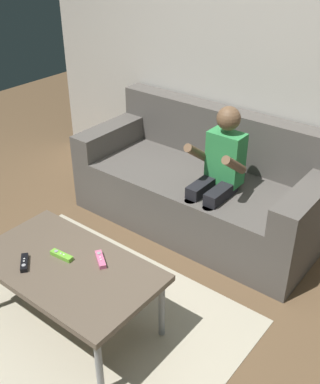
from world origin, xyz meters
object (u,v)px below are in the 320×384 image
at_px(coffee_table, 67,270).
at_px(game_remote_black_center, 24,263).
at_px(game_remote_pink_far_corner, 100,259).
at_px(couch, 202,187).
at_px(game_remote_lime_near_edge, 62,255).
at_px(person_seated_on_couch, 218,172).

bearing_deg(coffee_table, game_remote_black_center, -142.25).
distance_m(coffee_table, game_remote_pink_far_corner, 0.19).
distance_m(couch, game_remote_lime_near_edge, 1.31).
bearing_deg(couch, game_remote_black_center, -96.33).
bearing_deg(couch, coffee_table, -89.36).
height_order(person_seated_on_couch, coffee_table, person_seated_on_couch).
bearing_deg(couch, person_seated_on_couch, -37.79).
bearing_deg(game_remote_black_center, game_remote_pink_far_corner, 42.16).
bearing_deg(coffee_table, person_seated_on_couch, 79.42).
distance_m(coffee_table, game_remote_lime_near_edge, 0.09).
relative_size(couch, game_remote_pink_far_corner, 13.41).
distance_m(person_seated_on_couch, game_remote_lime_near_edge, 1.17).
distance_m(person_seated_on_couch, game_remote_black_center, 1.36).
height_order(person_seated_on_couch, game_remote_lime_near_edge, person_seated_on_couch).
bearing_deg(game_remote_pink_far_corner, couch, 96.51).
distance_m(person_seated_on_couch, coffee_table, 1.19).
bearing_deg(game_remote_black_center, person_seated_on_couch, 73.05).
relative_size(coffee_table, game_remote_black_center, 7.82).
xyz_separation_m(person_seated_on_couch, coffee_table, (-0.22, -1.15, -0.18)).
distance_m(couch, coffee_table, 1.33).
bearing_deg(person_seated_on_couch, couch, 142.21).
height_order(couch, game_remote_black_center, couch).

